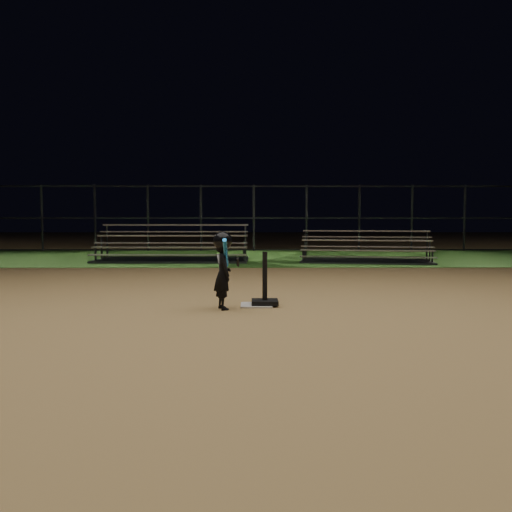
{
  "coord_description": "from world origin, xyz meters",
  "views": [
    {
      "loc": [
        -0.06,
        -7.82,
        1.27
      ],
      "look_at": [
        0.0,
        1.0,
        0.65
      ],
      "focal_mm": 38.55,
      "sensor_mm": 36.0,
      "label": 1
    }
  ],
  "objects": [
    {
      "name": "child_batter",
      "position": [
        -0.47,
        -0.29,
        0.57
      ],
      "size": [
        0.4,
        0.63,
        1.08
      ],
      "rotation": [
        0.0,
        0.0,
        1.93
      ],
      "color": "black",
      "rests_on": "ground"
    },
    {
      "name": "home_plate",
      "position": [
        0.0,
        0.0,
        0.01
      ],
      "size": [
        0.45,
        0.45,
        0.02
      ],
      "primitive_type": "cube",
      "color": "beige",
      "rests_on": "ground"
    },
    {
      "name": "backstop_fence",
      "position": [
        0.0,
        13.0,
        1.25
      ],
      "size": [
        20.08,
        0.08,
        2.5
      ],
      "color": "#38383D",
      "rests_on": "ground"
    },
    {
      "name": "ground",
      "position": [
        0.0,
        0.0,
        0.0
      ],
      "size": [
        80.0,
        80.0,
        0.0
      ],
      "primitive_type": "plane",
      "color": "#AE884F",
      "rests_on": "ground"
    },
    {
      "name": "bleacher_right",
      "position": [
        3.18,
        7.76,
        0.19
      ],
      "size": [
        3.9,
        2.36,
        0.9
      ],
      "rotation": [
        0.0,
        0.0,
        -0.16
      ],
      "color": "silver",
      "rests_on": "ground"
    },
    {
      "name": "bleacher_left",
      "position": [
        -2.38,
        8.18,
        0.22
      ],
      "size": [
        4.4,
        2.19,
        1.07
      ],
      "rotation": [
        0.0,
        0.0,
        -0.01
      ],
      "color": "silver",
      "rests_on": "ground"
    },
    {
      "name": "batting_tee",
      "position": [
        0.12,
        0.02,
        0.16
      ],
      "size": [
        0.38,
        0.38,
        0.76
      ],
      "color": "black",
      "rests_on": "home_plate"
    },
    {
      "name": "grass_strip",
      "position": [
        0.0,
        10.0,
        0.01
      ],
      "size": [
        60.0,
        8.0,
        0.01
      ],
      "primitive_type": "cube",
      "color": "#2C5C1D",
      "rests_on": "ground"
    }
  ]
}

